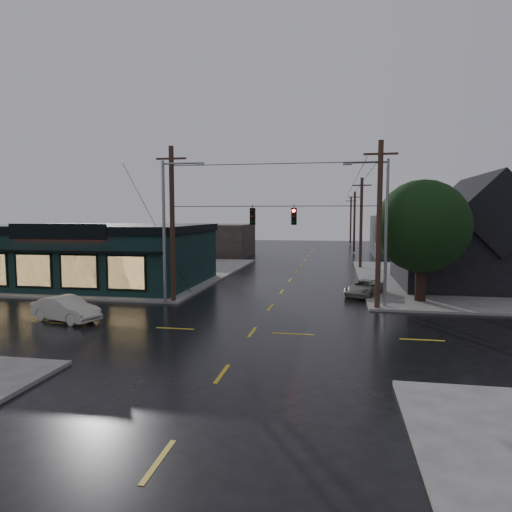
% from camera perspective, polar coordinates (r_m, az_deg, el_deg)
% --- Properties ---
extents(ground_plane, '(160.00, 160.00, 0.00)m').
position_cam_1_polar(ground_plane, '(22.80, -0.46, -9.49)').
color(ground_plane, black).
extents(sidewalk_nw, '(28.00, 28.00, 0.15)m').
position_cam_1_polar(sidewalk_nw, '(48.47, -19.71, -1.85)').
color(sidewalk_nw, '#64615D').
rests_on(sidewalk_nw, ground).
extents(pizza_shop, '(16.30, 12.34, 4.90)m').
position_cam_1_polar(pizza_shop, '(39.66, -18.62, 0.28)').
color(pizza_shop, black).
rests_on(pizza_shop, ground).
extents(ne_building, '(12.60, 11.60, 8.75)m').
position_cam_1_polar(ne_building, '(40.21, 25.97, 2.82)').
color(ne_building, black).
rests_on(ne_building, ground).
extents(corner_tree, '(6.04, 6.04, 7.89)m').
position_cam_1_polar(corner_tree, '(31.44, 20.09, 3.46)').
color(corner_tree, black).
rests_on(corner_tree, ground).
extents(utility_pole_nw, '(2.00, 0.32, 10.15)m').
position_cam_1_polar(utility_pole_nw, '(30.65, -10.26, -5.75)').
color(utility_pole_nw, '#301D15').
rests_on(utility_pole_nw, ground).
extents(utility_pole_ne, '(2.00, 0.32, 10.15)m').
position_cam_1_polar(utility_pole_ne, '(28.87, 14.88, -6.53)').
color(utility_pole_ne, '#301D15').
rests_on(utility_pole_ne, ground).
extents(utility_pole_far_a, '(2.00, 0.32, 9.65)m').
position_cam_1_polar(utility_pole_far_a, '(50.07, 12.88, -1.55)').
color(utility_pole_far_a, '#301D15').
rests_on(utility_pole_far_a, ground).
extents(utility_pole_far_b, '(2.00, 0.32, 9.15)m').
position_cam_1_polar(utility_pole_far_b, '(69.96, 12.12, 0.36)').
color(utility_pole_far_b, '#301D15').
rests_on(utility_pole_far_b, ground).
extents(utility_pole_far_c, '(2.00, 0.32, 9.15)m').
position_cam_1_polar(utility_pole_far_c, '(89.90, 11.70, 1.43)').
color(utility_pole_far_c, '#301D15').
rests_on(utility_pole_far_c, ground).
extents(span_signal_assembly, '(13.00, 0.48, 1.23)m').
position_cam_1_polar(span_signal_assembly, '(28.46, 2.15, 5.03)').
color(span_signal_assembly, black).
rests_on(span_signal_assembly, ground).
extents(streetlight_nw, '(5.40, 0.30, 9.15)m').
position_cam_1_polar(streetlight_nw, '(30.11, -11.26, -5.97)').
color(streetlight_nw, gray).
rests_on(streetlight_nw, ground).
extents(streetlight_ne, '(5.40, 0.30, 9.15)m').
position_cam_1_polar(streetlight_ne, '(29.60, 15.74, -6.26)').
color(streetlight_ne, gray).
rests_on(streetlight_ne, ground).
extents(bg_building_west, '(12.00, 10.00, 4.40)m').
position_cam_1_polar(bg_building_west, '(64.37, -6.16, 2.00)').
color(bg_building_west, '#2F2522').
rests_on(bg_building_west, ground).
extents(bg_building_east, '(14.00, 12.00, 5.60)m').
position_cam_1_polar(bg_building_east, '(67.80, 20.31, 2.38)').
color(bg_building_east, '#242328').
rests_on(bg_building_east, ground).
extents(sedan_cream, '(4.34, 2.66, 1.35)m').
position_cam_1_polar(sedan_cream, '(26.97, -22.65, -6.12)').
color(sedan_cream, beige).
rests_on(sedan_cream, ground).
extents(suv_silver, '(3.31, 4.46, 1.13)m').
position_cam_1_polar(suv_silver, '(33.40, 13.38, -3.92)').
color(suv_silver, gray).
rests_on(suv_silver, ground).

